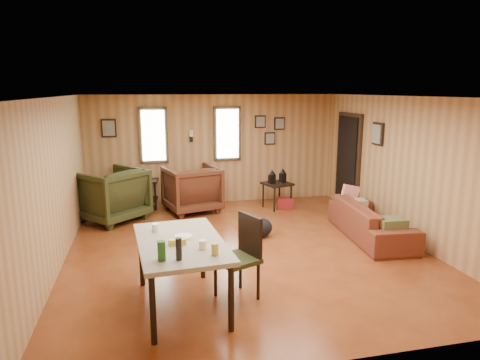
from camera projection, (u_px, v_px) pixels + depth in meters
The scene contains 11 objects.
room at pixel (252, 172), 6.89m from camera, with size 5.54×6.04×2.44m.
sofa at pixel (371, 215), 7.30m from camera, with size 2.06×0.60×0.80m, color brown.
recliner_brown at pixel (192, 187), 8.87m from camera, with size 1.03×0.96×1.06m, color #4F2717.
recliner_green at pixel (111, 192), 8.22m from camera, with size 1.10×1.03×1.13m, color #2D3216.
end_table at pixel (144, 188), 9.15m from camera, with size 0.67×0.62×0.77m.
side_table at pixel (277, 182), 9.10m from camera, with size 0.67×0.67×0.86m.
cooler at pixel (285, 203), 9.14m from camera, with size 0.38×0.31×0.24m.
backpack at pixel (261, 228), 7.36m from camera, with size 0.44×0.35×0.34m.
sofa_pillows at pixel (370, 209), 7.31m from camera, with size 0.48×1.77×0.36m.
dining_table at pixel (181, 247), 4.89m from camera, with size 1.07×1.66×1.04m.
dining_chair at pixel (242, 252), 5.18m from camera, with size 0.60×0.60×1.03m.
Camera 1 is at (-1.53, -6.28, 2.51)m, focal length 32.00 mm.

